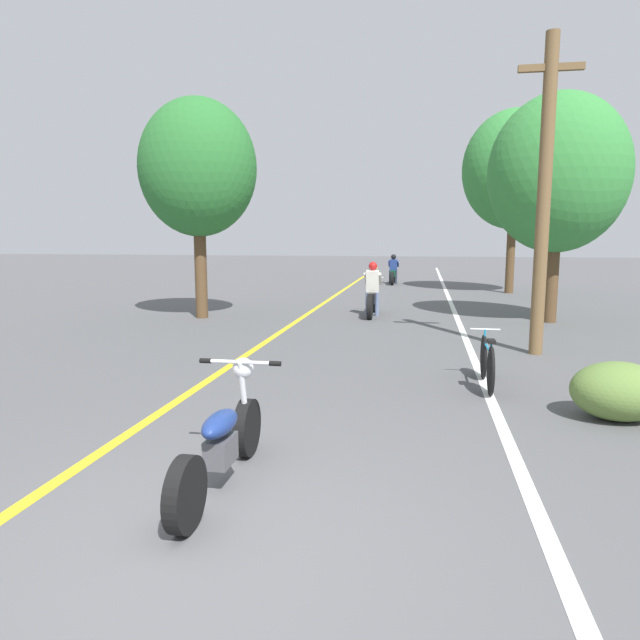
{
  "coord_description": "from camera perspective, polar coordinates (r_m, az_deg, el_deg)",
  "views": [
    {
      "loc": [
        1.46,
        -3.51,
        2.16
      ],
      "look_at": [
        -0.06,
        4.96,
        0.9
      ],
      "focal_mm": 32.0,
      "sensor_mm": 36.0,
      "label": 1
    }
  ],
  "objects": [
    {
      "name": "roadside_bush",
      "position": [
        7.66,
        27.72,
        -6.32
      ],
      "size": [
        1.1,
        0.88,
        0.7
      ],
      "color": "#5B7A38",
      "rests_on": "ground"
    },
    {
      "name": "ground_plane",
      "position": [
        4.37,
        -11.55,
        -21.48
      ],
      "size": [
        120.0,
        120.0,
        0.0
      ],
      "primitive_type": "plane",
      "color": "#515154"
    },
    {
      "name": "roadside_tree_right_near",
      "position": [
        15.57,
        22.7,
        13.33
      ],
      "size": [
        3.37,
        3.03,
        5.64
      ],
      "color": "#513A23",
      "rests_on": "ground"
    },
    {
      "name": "motorcycle_foreground",
      "position": [
        5.13,
        -9.69,
        -11.79
      ],
      "size": [
        0.79,
        2.08,
        1.01
      ],
      "color": "black",
      "rests_on": "ground"
    },
    {
      "name": "lane_stripe_center",
      "position": [
        16.9,
        -0.66,
        1.01
      ],
      "size": [
        0.14,
        48.0,
        0.01
      ],
      "primitive_type": "cube",
      "color": "yellow",
      "rests_on": "ground"
    },
    {
      "name": "roadside_tree_right_far",
      "position": [
        23.26,
        18.88,
        14.02
      ],
      "size": [
        3.86,
        3.47,
        6.87
      ],
      "color": "#513A23",
      "rests_on": "ground"
    },
    {
      "name": "motorcycle_rider_lead",
      "position": [
        15.74,
        5.27,
        2.46
      ],
      "size": [
        0.5,
        2.17,
        1.48
      ],
      "color": "black",
      "rests_on": "ground"
    },
    {
      "name": "roadside_tree_left",
      "position": [
        15.6,
        -12.13,
        14.58
      ],
      "size": [
        3.08,
        2.77,
        5.7
      ],
      "color": "#513A23",
      "rests_on": "ground"
    },
    {
      "name": "bicycle_parked",
      "position": [
        8.63,
        16.37,
        -4.03
      ],
      "size": [
        0.44,
        1.63,
        0.78
      ],
      "color": "black",
      "rests_on": "ground"
    },
    {
      "name": "utility_pole",
      "position": [
        11.16,
        21.5,
        11.66
      ],
      "size": [
        1.1,
        0.24,
        5.66
      ],
      "color": "brown",
      "rests_on": "ground"
    },
    {
      "name": "lane_stripe_edge",
      "position": [
        16.63,
        13.36,
        0.67
      ],
      "size": [
        0.14,
        48.0,
        0.01
      ],
      "primitive_type": "cube",
      "color": "white",
      "rests_on": "ground"
    },
    {
      "name": "motorcycle_rider_far",
      "position": [
        26.49,
        7.34,
        4.73
      ],
      "size": [
        0.5,
        2.07,
        1.36
      ],
      "color": "black",
      "rests_on": "ground"
    }
  ]
}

